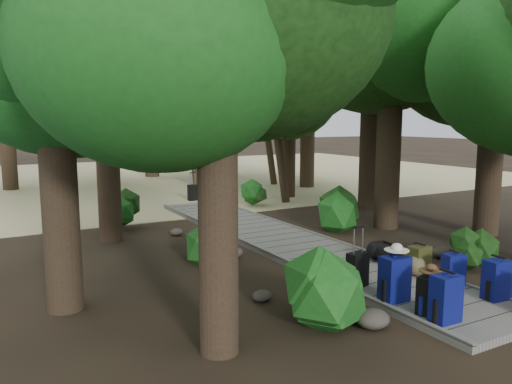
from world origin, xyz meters
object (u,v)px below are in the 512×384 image
backpack_left_b (429,293)px  kayak (59,197)px  duffel_right_black (388,254)px  backpack_right_b (497,278)px  lone_suitcase_on_sand (193,193)px  sun_lounger (219,181)px  backpack_left_c (395,276)px  duffel_right_khaki (410,261)px  suitcase_on_boardwalk (357,270)px  backpack_right_c (453,268)px  backpack_right_d (419,258)px  backpack_left_a (446,296)px

backpack_left_b → kayak: 14.63m
duffel_right_black → backpack_right_b: bearing=-79.9°
backpack_right_b → lone_suitcase_on_sand: bearing=96.7°
kayak → sun_lounger: sun_lounger is taller
backpack_left_c → lone_suitcase_on_sand: backpack_left_c is taller
duffel_right_khaki → suitcase_on_boardwalk: suitcase_on_boardwalk is taller
backpack_right_c → backpack_right_d: (-0.05, 0.73, -0.01)m
backpack_left_c → lone_suitcase_on_sand: size_ratio=1.37×
backpack_right_b → backpack_left_a: bearing=-166.0°
duffel_right_black → sun_lounger: size_ratio=0.33×
backpack_right_c → duffel_right_khaki: backpack_right_c is taller
backpack_left_b → kayak: size_ratio=0.22×
backpack_right_b → sun_lounger: 14.72m
kayak → sun_lounger: (6.52, 0.23, 0.16)m
backpack_left_a → suitcase_on_boardwalk: bearing=93.5°
backpack_right_b → sun_lounger: backpack_right_b is taller
backpack_right_d → backpack_right_c: bearing=-89.2°
backpack_right_d → kayak: (-4.58, 12.80, -0.25)m
duffel_right_khaki → backpack_right_b: bearing=-110.6°
backpack_right_c → suitcase_on_boardwalk: size_ratio=1.01×
backpack_left_c → backpack_right_b: 1.66m
kayak → suitcase_on_boardwalk: bearing=-79.0°
backpack_left_b → backpack_right_d: backpack_left_b is taller
backpack_left_c → suitcase_on_boardwalk: backpack_left_c is taller
lone_suitcase_on_sand → backpack_right_c: bearing=-87.1°
duffel_right_black → sun_lounger: (1.96, 12.26, 0.01)m
backpack_right_d → suitcase_on_boardwalk: bearing=176.5°
suitcase_on_boardwalk → backpack_right_d: bearing=-11.2°
kayak → backpack_left_b: bearing=-80.0°
backpack_right_d → lone_suitcase_on_sand: 10.58m
duffel_right_black → lone_suitcase_on_sand: lone_suitcase_on_sand is taller
duffel_right_khaki → duffel_right_black: (0.01, 0.58, 0.01)m
kayak → backpack_right_b: bearing=-74.8°
lone_suitcase_on_sand → sun_lounger: sun_lounger is taller
backpack_left_b → backpack_right_b: 1.42m
backpack_left_b → suitcase_on_boardwalk: bearing=82.6°
backpack_left_b → suitcase_on_boardwalk: 1.48m
backpack_right_b → backpack_left_b: bearing=-178.5°
backpack_right_c → duffel_right_black: bearing=104.7°
backpack_left_b → backpack_left_c: size_ratio=0.79×
backpack_left_c → kayak: backpack_left_c is taller
backpack_left_a → backpack_right_c: 1.79m
backpack_left_b → duffel_right_black: backpack_left_b is taller
backpack_left_c → backpack_right_c: backpack_left_c is taller
backpack_left_a → lone_suitcase_on_sand: 12.42m
lone_suitcase_on_sand → kayak: size_ratio=0.20×
backpack_left_b → lone_suitcase_on_sand: size_ratio=1.09×
backpack_right_b → duffel_right_khaki: (-0.08, 1.76, -0.17)m
duffel_right_khaki → backpack_right_c: bearing=-108.0°
backpack_right_d → backpack_left_b: bearing=-136.4°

